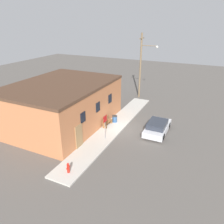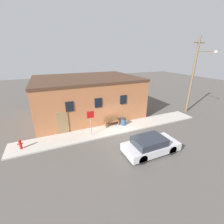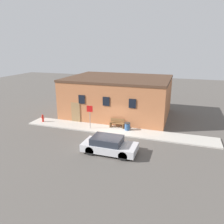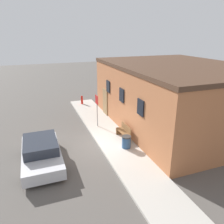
{
  "view_description": "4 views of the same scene",
  "coord_description": "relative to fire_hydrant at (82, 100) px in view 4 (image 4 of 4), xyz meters",
  "views": [
    {
      "loc": [
        -18.34,
        -7.42,
        10.32
      ],
      "look_at": [
        -0.41,
        1.07,
        1.88
      ],
      "focal_mm": 35.0,
      "sensor_mm": 36.0,
      "label": 1
    },
    {
      "loc": [
        -5.58,
        -10.78,
        6.94
      ],
      "look_at": [
        -0.41,
        1.07,
        1.88
      ],
      "focal_mm": 24.0,
      "sensor_mm": 36.0,
      "label": 2
    },
    {
      "loc": [
        5.8,
        -17.6,
        7.84
      ],
      "look_at": [
        -0.41,
        1.07,
        1.88
      ],
      "focal_mm": 35.0,
      "sensor_mm": 36.0,
      "label": 3
    },
    {
      "loc": [
        11.33,
        -3.29,
        6.43
      ],
      "look_at": [
        -0.41,
        1.07,
        1.88
      ],
      "focal_mm": 35.0,
      "sensor_mm": 36.0,
      "label": 4
    }
  ],
  "objects": [
    {
      "name": "ground_plane",
      "position": [
        8.1,
        -0.91,
        -0.52
      ],
      "size": [
        80.0,
        80.0,
        0.0
      ],
      "primitive_type": "plane",
      "color": "#56514C"
    },
    {
      "name": "trash_bin",
      "position": [
        9.12,
        0.52,
        -0.04
      ],
      "size": [
        0.54,
        0.54,
        0.72
      ],
      "color": "#2D517F",
      "rests_on": "sidewalk"
    },
    {
      "name": "brick_building",
      "position": [
        6.73,
        5.49,
        1.7
      ],
      "size": [
        11.52,
        8.64,
        4.43
      ],
      "color": "#B26B42",
      "rests_on": "ground"
    },
    {
      "name": "fire_hydrant",
      "position": [
        0.0,
        0.0,
        0.0
      ],
      "size": [
        0.4,
        0.19,
        0.8
      ],
      "color": "red",
      "rests_on": "sidewalk"
    },
    {
      "name": "bench",
      "position": [
        7.99,
        0.87,
        0.04
      ],
      "size": [
        1.41,
        0.44,
        0.9
      ],
      "color": "brown",
      "rests_on": "sidewalk"
    },
    {
      "name": "stop_sign",
      "position": [
        5.55,
        -0.16,
        1.18
      ],
      "size": [
        0.61,
        0.06,
        2.28
      ],
      "color": "gray",
      "rests_on": "sidewalk"
    },
    {
      "name": "sidewalk",
      "position": [
        8.1,
        0.16,
        -0.46
      ],
      "size": [
        18.47,
        2.14,
        0.12
      ],
      "color": "#BCB7AD",
      "rests_on": "ground"
    },
    {
      "name": "parked_car",
      "position": [
        8.89,
        -4.19,
        0.1
      ],
      "size": [
        4.14,
        1.89,
        1.26
      ],
      "color": "black",
      "rests_on": "ground"
    }
  ]
}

